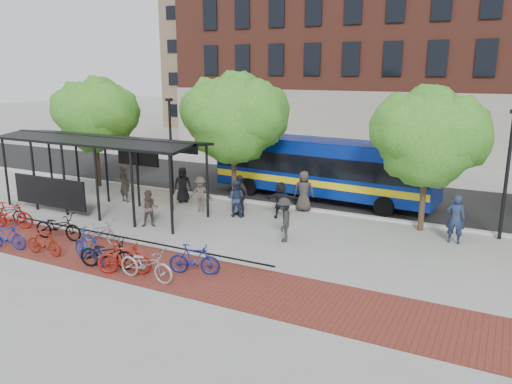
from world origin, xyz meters
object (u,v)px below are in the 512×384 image
at_px(tree_b, 236,115).
at_px(pedestrian_4, 240,195).
at_px(pedestrian_1, 125,184).
at_px(pedestrian_8, 150,209).
at_px(bike_0, 7,213).
at_px(bike_6, 100,231).
at_px(pedestrian_2, 236,199).
at_px(bike_3, 7,236).
at_px(pedestrian_7, 455,219).
at_px(bike_8, 107,253).
at_px(bike_10, 146,264).
at_px(bike_9, 124,258).
at_px(bike_11, 194,259).
at_px(pedestrian_5, 281,200).
at_px(bike_7, 89,247).
at_px(pedestrian_9, 284,220).
at_px(lamp_post_left, 171,144).
at_px(pedestrian_0, 183,185).
at_px(pedestrian_3, 200,194).
at_px(bike_5, 44,242).
at_px(bike_4, 58,226).
at_px(bike_1, 11,215).
at_px(bus, 322,166).
at_px(pedestrian_6, 304,191).
at_px(tree_c, 431,134).
at_px(lamp_post_right, 507,172).
at_px(tree_a, 96,112).

height_order(tree_b, pedestrian_4, tree_b).
distance_m(pedestrian_1, pedestrian_8, 4.69).
relative_size(bike_0, pedestrian_4, 0.92).
relative_size(bike_6, pedestrian_2, 1.14).
relative_size(bike_3, pedestrian_7, 0.86).
bearing_deg(bike_8, bike_10, -109.96).
bearing_deg(bike_9, bike_11, -84.97).
bearing_deg(bike_6, pedestrian_2, -29.06).
bearing_deg(pedestrian_5, pedestrian_4, -5.43).
xyz_separation_m(bike_3, bike_7, (3.80, 0.39, 0.07)).
relative_size(pedestrian_8, pedestrian_9, 0.91).
xyz_separation_m(lamp_post_left, pedestrian_4, (5.15, -1.82, -1.79)).
relative_size(bike_8, pedestrian_0, 1.12).
bearing_deg(pedestrian_3, pedestrian_0, 129.75).
height_order(bike_0, bike_5, bike_5).
bearing_deg(pedestrian_3, lamp_post_left, 126.88).
bearing_deg(pedestrian_0, pedestrian_3, -68.45).
bearing_deg(bike_4, pedestrian_7, -74.42).
bearing_deg(bike_7, bike_1, 91.24).
xyz_separation_m(bus, bike_3, (-8.02, -12.35, -1.28)).
height_order(bike_4, pedestrian_7, pedestrian_7).
bearing_deg(pedestrian_4, bike_9, -69.81).
relative_size(lamp_post_left, bike_4, 2.45).
bearing_deg(pedestrian_6, tree_c, 157.91).
xyz_separation_m(bus, bike_10, (-1.53, -12.20, -1.24)).
relative_size(bike_4, pedestrian_7, 1.07).
distance_m(bike_6, pedestrian_0, 6.65).
xyz_separation_m(tree_c, bike_11, (-5.96, -8.24, -3.53)).
bearing_deg(tree_b, pedestrian_0, -163.02).
relative_size(tree_b, bike_10, 3.13).
height_order(pedestrian_1, pedestrian_6, pedestrian_6).
bearing_deg(bike_8, lamp_post_right, -65.82).
bearing_deg(bike_7, bike_9, -82.16).
bearing_deg(pedestrian_6, pedestrian_3, 10.36).
relative_size(bike_5, bike_6, 0.84).
distance_m(pedestrian_4, pedestrian_5, 1.93).
bearing_deg(bike_1, tree_a, -4.49).
height_order(bike_0, pedestrian_5, pedestrian_5).
xyz_separation_m(bike_6, bike_11, (4.93, -0.83, 0.01)).
bearing_deg(tree_b, tree_a, -180.00).
bearing_deg(pedestrian_8, pedestrian_3, 45.25).
relative_size(bike_10, pedestrian_4, 1.08).
bearing_deg(bike_6, pedestrian_8, -9.82).
distance_m(bike_3, pedestrian_4, 9.72).
relative_size(lamp_post_left, pedestrian_6, 2.63).
distance_m(bike_11, pedestrian_2, 6.73).
relative_size(pedestrian_3, pedestrian_5, 1.00).
relative_size(tree_a, pedestrian_1, 3.26).
xyz_separation_m(bike_4, bike_9, (4.67, -1.47, 0.00)).
height_order(bike_8, pedestrian_9, pedestrian_9).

